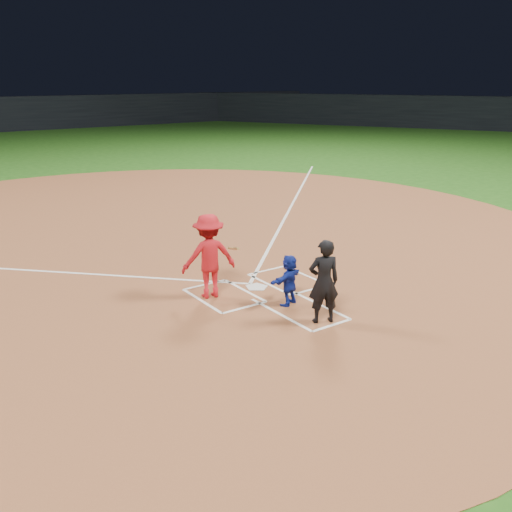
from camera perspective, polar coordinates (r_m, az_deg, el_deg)
ground at (r=14.38m, az=0.06°, el=-3.19°), size 120.00×120.00×0.00m
home_plate_dirt at (r=19.36m, az=-10.21°, el=2.05°), size 28.00×28.00×0.01m
stadium_wall_right at (r=60.91m, az=20.35°, el=13.27°), size 31.04×52.56×3.20m
home_plate at (r=14.38m, az=0.06°, el=-3.12°), size 0.60×0.60×0.02m
catcher at (r=13.17m, az=3.32°, el=-2.39°), size 1.17×0.72×1.20m
umpire at (r=12.19m, az=6.79°, el=-2.55°), size 0.79×0.67×1.85m
chalk_markings at (r=18.73m, az=-9.28°, el=1.60°), size 28.35×17.32×0.01m
batter_at_plate at (r=13.53m, az=-4.73°, el=-0.02°), size 1.49×1.08×2.03m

